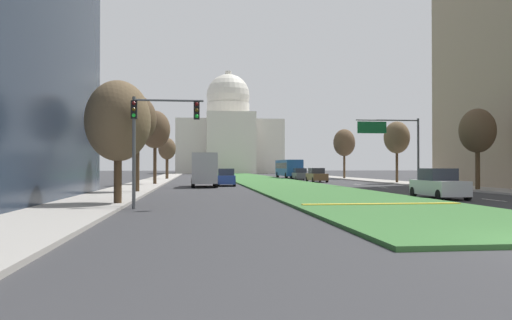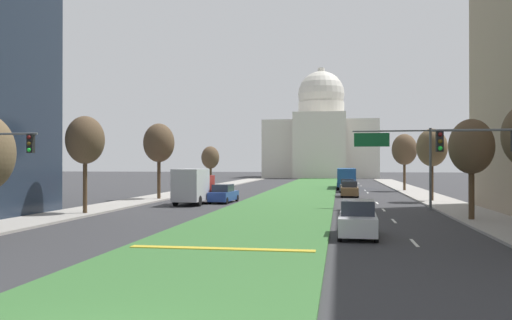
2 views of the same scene
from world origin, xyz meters
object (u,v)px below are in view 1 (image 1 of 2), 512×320
(sedan_distant, at_px, (317,175))
(overhead_guide_sign, at_px, (395,137))
(traffic_light_near_left, at_px, (153,127))
(street_tree_left_distant, at_px, (167,149))
(sedan_midblock, at_px, (226,178))
(capitol_building, at_px, (228,137))
(street_tree_right_far, at_px, (397,138))
(street_tree_right_mid, at_px, (477,131))
(street_tree_right_distant, at_px, (344,143))
(street_tree_left_mid, at_px, (137,120))
(sedan_lead_stopped, at_px, (439,185))
(sedan_far_horizon, at_px, (300,174))
(street_tree_left_near, at_px, (118,121))
(city_bus, at_px, (289,167))
(box_truck_delivery, at_px, (204,169))
(street_tree_left_far, at_px, (155,130))

(sedan_distant, bearing_deg, overhead_guide_sign, -76.56)
(traffic_light_near_left, xyz_separation_m, street_tree_left_distant, (-2.23, 49.78, 0.63))
(sedan_midblock, bearing_deg, capitol_building, 86.23)
(capitol_building, relative_size, street_tree_right_far, 4.11)
(street_tree_right_mid, relative_size, street_tree_left_distant, 1.07)
(traffic_light_near_left, relative_size, street_tree_right_distant, 0.69)
(overhead_guide_sign, xyz_separation_m, street_tree_left_mid, (-22.78, -8.02, 0.66))
(street_tree_right_far, bearing_deg, sedan_lead_stopped, -107.35)
(street_tree_left_mid, xyz_separation_m, street_tree_right_far, (26.73, 16.95, -0.15))
(street_tree_left_mid, bearing_deg, sedan_far_horizon, 60.09)
(sedan_far_horizon, bearing_deg, sedan_lead_stopped, -90.09)
(street_tree_left_near, bearing_deg, sedan_midblock, 74.25)
(overhead_guide_sign, xyz_separation_m, street_tree_right_mid, (3.52, -7.98, 0.06))
(overhead_guide_sign, bearing_deg, city_bus, 96.55)
(street_tree_right_distant, bearing_deg, street_tree_left_distant, 179.27)
(street_tree_left_distant, height_order, sedan_distant, street_tree_left_distant)
(street_tree_right_far, height_order, city_bus, street_tree_right_far)
(overhead_guide_sign, height_order, street_tree_left_mid, street_tree_left_mid)
(capitol_building, height_order, sedan_lead_stopped, capitol_building)
(street_tree_left_distant, relative_size, box_truck_delivery, 0.95)
(street_tree_left_mid, height_order, box_truck_delivery, street_tree_left_mid)
(street_tree_right_mid, bearing_deg, traffic_light_near_left, -150.98)
(street_tree_right_far, height_order, sedan_lead_stopped, street_tree_right_far)
(street_tree_right_far, bearing_deg, traffic_light_near_left, -128.99)
(overhead_guide_sign, relative_size, sedan_far_horizon, 1.36)
(sedan_midblock, bearing_deg, street_tree_right_far, 11.75)
(street_tree_left_near, xyz_separation_m, street_tree_left_mid, (-0.37, 11.43, 1.13))
(street_tree_right_mid, relative_size, city_bus, 0.59)
(overhead_guide_sign, height_order, sedan_distant, overhead_guide_sign)
(overhead_guide_sign, distance_m, street_tree_right_distant, 28.36)
(sedan_midblock, distance_m, box_truck_delivery, 3.34)
(sedan_lead_stopped, distance_m, city_bus, 49.65)
(street_tree_left_distant, relative_size, city_bus, 0.55)
(street_tree_left_distant, distance_m, sedan_lead_stopped, 48.49)
(street_tree_left_distant, bearing_deg, overhead_guide_sign, -51.31)
(capitol_building, distance_m, street_tree_left_mid, 103.58)
(street_tree_left_mid, distance_m, street_tree_right_mid, 26.31)
(street_tree_left_mid, height_order, city_bus, street_tree_left_mid)
(sedan_midblock, bearing_deg, sedan_lead_stopped, -60.80)
(street_tree_left_mid, height_order, sedan_far_horizon, street_tree_left_mid)
(street_tree_left_far, distance_m, sedan_distant, 21.31)
(capitol_building, relative_size, overhead_guide_sign, 4.44)
(street_tree_left_near, distance_m, sedan_far_horizon, 48.31)
(capitol_building, distance_m, street_tree_left_distant, 67.70)
(overhead_guide_sign, xyz_separation_m, sedan_lead_stopped, (-3.86, -16.05, -3.82))
(street_tree_left_distant, relative_size, sedan_distant, 1.38)
(street_tree_right_distant, distance_m, sedan_distant, 15.34)
(overhead_guide_sign, xyz_separation_m, street_tree_left_near, (-22.41, -19.45, -0.47))
(street_tree_right_mid, distance_m, city_bus, 42.32)
(capitol_building, relative_size, sedan_distant, 6.54)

